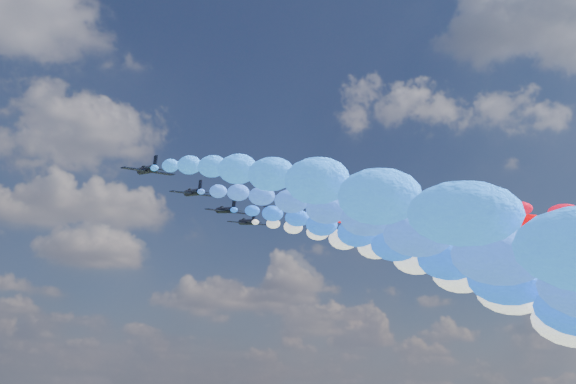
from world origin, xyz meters
name	(u,v)px	position (x,y,z in m)	size (l,w,h in m)	color
jet_0	(147,170)	(-28.65, -5.23, 97.71)	(8.13, 10.90, 2.40)	black
trail_0	(345,226)	(-28.65, -67.78, 75.95)	(5.87, 121.93, 47.49)	blue
jet_1	(193,193)	(-17.98, 4.68, 97.71)	(8.13, 10.90, 2.40)	black
trail_1	(394,258)	(-17.98, -57.87, 75.95)	(5.87, 121.93, 47.49)	blue
jet_2	(226,210)	(-8.35, 14.39, 97.71)	(8.13, 10.90, 2.40)	black
trail_2	(420,279)	(-8.35, -48.16, 75.95)	(5.87, 121.93, 47.49)	blue
jet_3	(285,207)	(0.95, 7.44, 97.71)	(8.13, 10.90, 2.40)	black
trail_3	(531,276)	(0.95, -55.12, 75.95)	(5.87, 121.93, 47.49)	white
jet_4	(247,222)	(-0.89, 22.08, 97.71)	(8.13, 10.90, 2.40)	black
trail_4	(434,291)	(-0.89, -40.48, 75.95)	(5.87, 121.93, 47.49)	white
jet_5	(308,216)	(8.23, 12.14, 97.71)	(8.13, 10.90, 2.40)	black
trail_5	(551,285)	(8.23, -50.41, 75.95)	(5.87, 121.93, 47.49)	#FA0609
jet_6	(374,211)	(17.72, 2.72, 97.71)	(8.13, 10.90, 2.40)	black
jet_7	(434,206)	(25.90, -5.12, 97.71)	(8.13, 10.90, 2.40)	black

